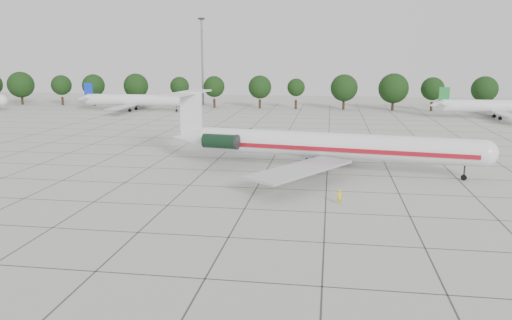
# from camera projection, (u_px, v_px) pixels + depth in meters

# --- Properties ---
(ground) EXTENTS (260.00, 260.00, 0.00)m
(ground) POSITION_uv_depth(u_px,v_px,m) (256.00, 188.00, 57.52)
(ground) COLOR #B6B7AF
(ground) RESTS_ON ground
(apron_joints) EXTENTS (170.00, 170.00, 0.02)m
(apron_joints) POSITION_uv_depth(u_px,v_px,m) (272.00, 161.00, 72.03)
(apron_joints) COLOR #383838
(apron_joints) RESTS_ON ground
(main_airliner) EXTENTS (42.56, 33.27, 10.02)m
(main_airliner) POSITION_uv_depth(u_px,v_px,m) (315.00, 144.00, 65.47)
(main_airliner) COLOR silver
(main_airliner) RESTS_ON ground
(ground_crew) EXTENTS (0.68, 0.58, 1.57)m
(ground_crew) POSITION_uv_depth(u_px,v_px,m) (339.00, 197.00, 51.22)
(ground_crew) COLOR yellow
(ground_crew) RESTS_ON ground
(bg_airliner_b) EXTENTS (28.24, 27.20, 7.40)m
(bg_airliner_b) POSITION_uv_depth(u_px,v_px,m) (135.00, 100.00, 134.21)
(bg_airliner_b) COLOR silver
(bg_airliner_b) RESTS_ON ground
(bg_airliner_d) EXTENTS (28.24, 27.20, 7.40)m
(bg_airliner_d) POSITION_uv_depth(u_px,v_px,m) (502.00, 107.00, 117.83)
(bg_airliner_d) COLOR silver
(bg_airliner_d) RESTS_ON ground
(tree_line) EXTENTS (249.86, 8.44, 10.22)m
(tree_line) POSITION_uv_depth(u_px,v_px,m) (260.00, 87.00, 140.17)
(tree_line) COLOR #332114
(tree_line) RESTS_ON ground
(floodlight_mast) EXTENTS (1.60, 1.60, 25.45)m
(floodlight_mast) POSITION_uv_depth(u_px,v_px,m) (202.00, 57.00, 147.86)
(floodlight_mast) COLOR slate
(floodlight_mast) RESTS_ON ground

